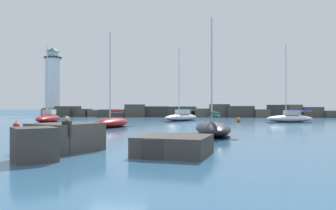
{
  "coord_description": "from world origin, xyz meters",
  "views": [
    {
      "loc": [
        3.91,
        -13.49,
        2.07
      ],
      "look_at": [
        -0.62,
        23.85,
        2.26
      ],
      "focal_mm": 35.0,
      "sensor_mm": 36.0,
      "label": 1
    }
  ],
  "objects_px": {
    "mooring_buoy_orange_near": "(16,126)",
    "mooring_buoy_far_side": "(238,120)",
    "sailboat_moored_0": "(48,118)",
    "sailboat_moored_1": "(112,122)",
    "sailboat_moored_4": "(290,118)",
    "sailboat_moored_3": "(181,117)",
    "lighthouse": "(53,86)",
    "sailboat_moored_2": "(213,129)",
    "person_on_rocks": "(67,133)"
  },
  "relations": [
    {
      "from": "sailboat_moored_3",
      "to": "mooring_buoy_orange_near",
      "type": "relative_size",
      "value": 13.08
    },
    {
      "from": "sailboat_moored_3",
      "to": "mooring_buoy_orange_near",
      "type": "bearing_deg",
      "value": -125.58
    },
    {
      "from": "person_on_rocks",
      "to": "mooring_buoy_orange_near",
      "type": "bearing_deg",
      "value": 127.76
    },
    {
      "from": "sailboat_moored_2",
      "to": "sailboat_moored_4",
      "type": "bearing_deg",
      "value": 63.98
    },
    {
      "from": "person_on_rocks",
      "to": "sailboat_moored_1",
      "type": "bearing_deg",
      "value": 100.81
    },
    {
      "from": "lighthouse",
      "to": "mooring_buoy_far_side",
      "type": "xyz_separation_m",
      "value": [
        36.66,
        -21.49,
        -6.07
      ]
    },
    {
      "from": "sailboat_moored_1",
      "to": "sailboat_moored_4",
      "type": "height_order",
      "value": "sailboat_moored_4"
    },
    {
      "from": "mooring_buoy_orange_near",
      "to": "sailboat_moored_2",
      "type": "bearing_deg",
      "value": -14.95
    },
    {
      "from": "sailboat_moored_4",
      "to": "person_on_rocks",
      "type": "bearing_deg",
      "value": -117.96
    },
    {
      "from": "sailboat_moored_2",
      "to": "mooring_buoy_far_side",
      "type": "height_order",
      "value": "sailboat_moored_2"
    },
    {
      "from": "mooring_buoy_orange_near",
      "to": "mooring_buoy_far_side",
      "type": "xyz_separation_m",
      "value": [
        21.64,
        16.0,
        0.01
      ]
    },
    {
      "from": "sailboat_moored_3",
      "to": "mooring_buoy_orange_near",
      "type": "height_order",
      "value": "sailboat_moored_3"
    },
    {
      "from": "sailboat_moored_2",
      "to": "sailboat_moored_1",
      "type": "bearing_deg",
      "value": 140.26
    },
    {
      "from": "lighthouse",
      "to": "sailboat_moored_1",
      "type": "xyz_separation_m",
      "value": [
        23.12,
        -34.11,
        -5.86
      ]
    },
    {
      "from": "sailboat_moored_1",
      "to": "sailboat_moored_4",
      "type": "distance_m",
      "value": 24.19
    },
    {
      "from": "sailboat_moored_4",
      "to": "mooring_buoy_far_side",
      "type": "relative_size",
      "value": 12.41
    },
    {
      "from": "sailboat_moored_2",
      "to": "person_on_rocks",
      "type": "bearing_deg",
      "value": -121.8
    },
    {
      "from": "sailboat_moored_4",
      "to": "mooring_buoy_far_side",
      "type": "height_order",
      "value": "sailboat_moored_4"
    },
    {
      "from": "sailboat_moored_0",
      "to": "mooring_buoy_far_side",
      "type": "relative_size",
      "value": 11.88
    },
    {
      "from": "sailboat_moored_3",
      "to": "person_on_rocks",
      "type": "xyz_separation_m",
      "value": [
        -2.17,
        -34.22,
        0.32
      ]
    },
    {
      "from": "sailboat_moored_2",
      "to": "person_on_rocks",
      "type": "distance_m",
      "value": 12.0
    },
    {
      "from": "sailboat_moored_1",
      "to": "sailboat_moored_0",
      "type": "bearing_deg",
      "value": 141.13
    },
    {
      "from": "sailboat_moored_1",
      "to": "sailboat_moored_2",
      "type": "height_order",
      "value": "sailboat_moored_1"
    },
    {
      "from": "sailboat_moored_0",
      "to": "sailboat_moored_1",
      "type": "bearing_deg",
      "value": -38.87
    },
    {
      "from": "lighthouse",
      "to": "sailboat_moored_3",
      "type": "bearing_deg",
      "value": -32.36
    },
    {
      "from": "lighthouse",
      "to": "sailboat_moored_0",
      "type": "bearing_deg",
      "value": -64.75
    },
    {
      "from": "lighthouse",
      "to": "sailboat_moored_2",
      "type": "relative_size",
      "value": 1.71
    },
    {
      "from": "sailboat_moored_0",
      "to": "mooring_buoy_far_side",
      "type": "xyz_separation_m",
      "value": [
        24.89,
        3.47,
        -0.29
      ]
    },
    {
      "from": "sailboat_moored_2",
      "to": "sailboat_moored_3",
      "type": "xyz_separation_m",
      "value": [
        -4.15,
        24.03,
        0.1
      ]
    },
    {
      "from": "sailboat_moored_1",
      "to": "mooring_buoy_orange_near",
      "type": "relative_size",
      "value": 11.66
    },
    {
      "from": "mooring_buoy_far_side",
      "to": "sailboat_moored_3",
      "type": "bearing_deg",
      "value": 157.57
    },
    {
      "from": "sailboat_moored_1",
      "to": "mooring_buoy_orange_near",
      "type": "height_order",
      "value": "sailboat_moored_1"
    },
    {
      "from": "lighthouse",
      "to": "sailboat_moored_4",
      "type": "height_order",
      "value": "lighthouse"
    },
    {
      "from": "sailboat_moored_3",
      "to": "sailboat_moored_2",
      "type": "bearing_deg",
      "value": -80.2
    },
    {
      "from": "sailboat_moored_0",
      "to": "sailboat_moored_1",
      "type": "distance_m",
      "value": 14.58
    },
    {
      "from": "sailboat_moored_1",
      "to": "person_on_rocks",
      "type": "bearing_deg",
      "value": -79.19
    },
    {
      "from": "sailboat_moored_1",
      "to": "mooring_buoy_far_side",
      "type": "xyz_separation_m",
      "value": [
        13.54,
        12.62,
        -0.21
      ]
    },
    {
      "from": "sailboat_moored_2",
      "to": "sailboat_moored_0",
      "type": "bearing_deg",
      "value": 140.72
    },
    {
      "from": "sailboat_moored_1",
      "to": "sailboat_moored_2",
      "type": "xyz_separation_m",
      "value": [
        9.83,
        -8.17,
        -0.01
      ]
    },
    {
      "from": "sailboat_moored_2",
      "to": "mooring_buoy_far_side",
      "type": "bearing_deg",
      "value": 79.87
    },
    {
      "from": "lighthouse",
      "to": "sailboat_moored_3",
      "type": "xyz_separation_m",
      "value": [
        28.79,
        -18.24,
        -5.77
      ]
    },
    {
      "from": "sailboat_moored_3",
      "to": "sailboat_moored_4",
      "type": "height_order",
      "value": "sailboat_moored_3"
    },
    {
      "from": "lighthouse",
      "to": "sailboat_moored_0",
      "type": "height_order",
      "value": "lighthouse"
    },
    {
      "from": "sailboat_moored_2",
      "to": "sailboat_moored_4",
      "type": "relative_size",
      "value": 0.83
    },
    {
      "from": "sailboat_moored_0",
      "to": "person_on_rocks",
      "type": "distance_m",
      "value": 31.27
    },
    {
      "from": "sailboat_moored_1",
      "to": "sailboat_moored_3",
      "type": "distance_m",
      "value": 16.85
    },
    {
      "from": "sailboat_moored_0",
      "to": "sailboat_moored_3",
      "type": "xyz_separation_m",
      "value": [
        17.02,
        6.71,
        0.0
      ]
    },
    {
      "from": "lighthouse",
      "to": "sailboat_moored_1",
      "type": "height_order",
      "value": "lighthouse"
    },
    {
      "from": "lighthouse",
      "to": "sailboat_moored_0",
      "type": "relative_size",
      "value": 1.49
    },
    {
      "from": "sailboat_moored_4",
      "to": "mooring_buoy_orange_near",
      "type": "xyz_separation_m",
      "value": [
        -28.36,
        -16.59,
        -0.29
      ]
    }
  ]
}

